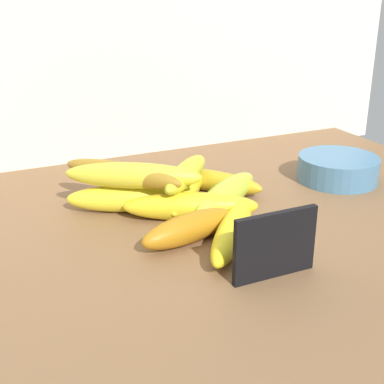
{
  "coord_description": "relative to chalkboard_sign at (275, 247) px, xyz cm",
  "views": [
    {
      "loc": [
        -29.8,
        -61.94,
        36.28
      ],
      "look_at": [
        0.36,
        2.72,
        8.0
      ],
      "focal_mm": 50.13,
      "sensor_mm": 36.0,
      "label": 1
    }
  ],
  "objects": [
    {
      "name": "banana_2",
      "position": [
        -9.75,
        26.15,
        -1.74
      ],
      "size": [
        18.46,
        10.79,
        4.23
      ],
      "primitive_type": "ellipsoid",
      "rotation": [
        0.0,
        0.0,
        2.75
      ],
      "color": "yellow",
      "rests_on": "counter_top"
    },
    {
      "name": "banana_5",
      "position": [
        -0.39,
        9.49,
        -1.93
      ],
      "size": [
        15.66,
        17.49,
        3.84
      ],
      "primitive_type": "ellipsoid",
      "rotation": [
        0.0,
        0.0,
        4.01
      ],
      "color": "yellow",
      "rests_on": "counter_top"
    },
    {
      "name": "counter_top",
      "position": [
        -2.93,
        14.93,
        -5.36
      ],
      "size": [
        110.0,
        76.0,
        3.0
      ],
      "primitive_type": "cube",
      "color": "brown",
      "rests_on": "ground"
    },
    {
      "name": "banana_9",
      "position": [
        -10.1,
        26.82,
        2.12
      ],
      "size": [
        15.45,
        18.58,
        3.5
      ],
      "primitive_type": "ellipsoid",
      "rotation": [
        0.0,
        0.0,
        2.23
      ],
      "color": "olive",
      "rests_on": "banana_2"
    },
    {
      "name": "banana_11",
      "position": [
        -9.0,
        24.66,
        2.34
      ],
      "size": [
        19.84,
        13.86,
        3.95
      ],
      "primitive_type": "ellipsoid",
      "rotation": [
        0.0,
        0.0,
        2.61
      ],
      "color": "gold",
      "rests_on": "banana_2"
    },
    {
      "name": "banana_6",
      "position": [
        -5.45,
        24.78,
        -2.13
      ],
      "size": [
        16.5,
        12.92,
        3.45
      ],
      "primitive_type": "ellipsoid",
      "rotation": [
        0.0,
        0.0,
        5.68
      ],
      "color": "yellow",
      "rests_on": "counter_top"
    },
    {
      "name": "banana_8",
      "position": [
        5.98,
        28.12,
        -2.03
      ],
      "size": [
        14.05,
        16.42,
        3.66
      ],
      "primitive_type": "ellipsoid",
      "rotation": [
        0.0,
        0.0,
        2.24
      ],
      "color": "gold",
      "rests_on": "counter_top"
    },
    {
      "name": "chalkboard_sign",
      "position": [
        0.0,
        0.0,
        0.0
      ],
      "size": [
        11.0,
        1.8,
        8.4
      ],
      "color": "black",
      "rests_on": "counter_top"
    },
    {
      "name": "banana_7",
      "position": [
        4.87,
        20.98,
        -1.7
      ],
      "size": [
        17.85,
        14.61,
        4.31
      ],
      "primitive_type": "ellipsoid",
      "rotation": [
        0.0,
        0.0,
        3.77
      ],
      "color": "#AEC633",
      "rests_on": "counter_top"
    },
    {
      "name": "fruit_bowl",
      "position": [
        28.65,
        23.33,
        -1.64
      ],
      "size": [
        14.09,
        14.09,
        4.44
      ],
      "primitive_type": "cylinder",
      "color": "teal",
      "rests_on": "counter_top"
    },
    {
      "name": "banana_1",
      "position": [
        -2.12,
        19.09,
        -1.74
      ],
      "size": [
        20.04,
        12.04,
        4.23
      ],
      "primitive_type": "ellipsoid",
      "rotation": [
        0.0,
        0.0,
        5.86
      ],
      "color": "yellow",
      "rests_on": "counter_top"
    },
    {
      "name": "banana_4",
      "position": [
        -5.39,
        12.55,
        -1.8
      ],
      "size": [
        15.76,
        7.58,
        4.11
      ],
      "primitive_type": "ellipsoid",
      "rotation": [
        0.0,
        0.0,
        3.38
      ],
      "color": "#AE6F15",
      "rests_on": "counter_top"
    },
    {
      "name": "banana_3",
      "position": [
        0.09,
        25.37,
        -2.11
      ],
      "size": [
        13.68,
        16.83,
        3.49
      ],
      "primitive_type": "ellipsoid",
      "rotation": [
        0.0,
        0.0,
        0.94
      ],
      "color": "yellow",
      "rests_on": "counter_top"
    },
    {
      "name": "banana_10",
      "position": [
        -0.44,
        24.41,
        1.42
      ],
      "size": [
        13.84,
        14.42,
        3.58
      ],
      "primitive_type": "ellipsoid",
      "rotation": [
        0.0,
        0.0,
        0.82
      ],
      "color": "gold",
      "rests_on": "banana_3"
    },
    {
      "name": "banana_0",
      "position": [
        -4.32,
        28.95,
        -2.06
      ],
      "size": [
        19.33,
        4.12,
        3.59
      ],
      "primitive_type": "ellipsoid",
      "rotation": [
        0.0,
        0.0,
        3.11
      ],
      "color": "yellow",
      "rests_on": "counter_top"
    }
  ]
}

